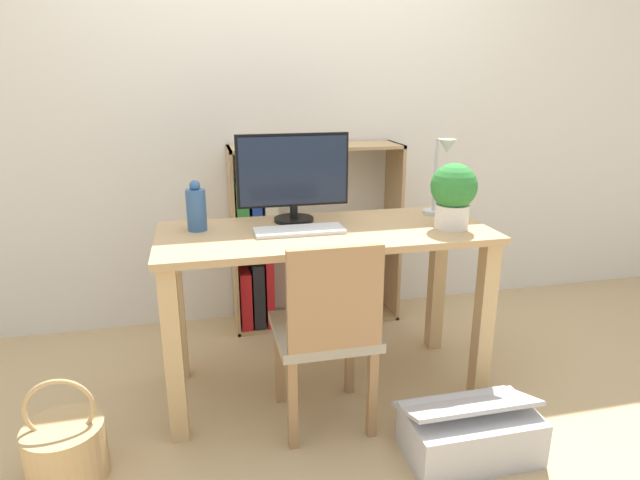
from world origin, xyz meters
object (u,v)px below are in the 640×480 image
(vase, at_px, (196,208))
(potted_plant, at_px, (453,193))
(storage_box, at_px, (470,432))
(desk_lamp, at_px, (441,170))
(chair, at_px, (327,329))
(monitor, at_px, (293,174))
(bookshelf, at_px, (283,241))
(basket, at_px, (66,450))
(keyboard, at_px, (299,230))

(vase, height_order, potted_plant, potted_plant)
(storage_box, bearing_deg, desk_lamp, 78.33)
(vase, bearing_deg, storage_box, -36.50)
(chair, relative_size, storage_box, 1.63)
(desk_lamp, xyz_separation_m, potted_plant, (-0.03, -0.19, -0.07))
(monitor, height_order, storage_box, monitor)
(chair, xyz_separation_m, bookshelf, (-0.01, 1.02, 0.05))
(bookshelf, bearing_deg, storage_box, -69.02)
(potted_plant, xyz_separation_m, storage_box, (-0.11, -0.50, -0.83))
(desk_lamp, bearing_deg, basket, -163.73)
(chair, xyz_separation_m, storage_box, (0.49, -0.30, -0.35))
(chair, bearing_deg, keyboard, 103.34)
(keyboard, height_order, basket, keyboard)
(keyboard, height_order, desk_lamp, desk_lamp)
(potted_plant, height_order, storage_box, potted_plant)
(monitor, bearing_deg, desk_lamp, -7.08)
(chair, height_order, bookshelf, bookshelf)
(monitor, height_order, potted_plant, monitor)
(vase, relative_size, potted_plant, 0.76)
(keyboard, bearing_deg, desk_lamp, 8.70)
(chair, bearing_deg, basket, -172.55)
(chair, relative_size, bookshelf, 0.79)
(desk_lamp, xyz_separation_m, basket, (-1.63, -0.48, -0.88))
(potted_plant, height_order, basket, potted_plant)
(vase, bearing_deg, keyboard, -17.59)
(vase, bearing_deg, monitor, 7.37)
(keyboard, bearing_deg, chair, -79.44)
(vase, relative_size, desk_lamp, 0.59)
(bookshelf, bearing_deg, basket, -131.57)
(monitor, relative_size, storage_box, 1.00)
(monitor, relative_size, desk_lamp, 1.38)
(basket, height_order, storage_box, basket)
(keyboard, height_order, bookshelf, bookshelf)
(desk_lamp, distance_m, chair, 0.93)
(bookshelf, xyz_separation_m, storage_box, (0.51, -1.32, -0.40))
(potted_plant, height_order, chair, potted_plant)
(basket, bearing_deg, potted_plant, 10.06)
(vase, relative_size, basket, 0.54)
(monitor, xyz_separation_m, potted_plant, (0.65, -0.28, -0.06))
(potted_plant, distance_m, basket, 1.81)
(vase, height_order, bookshelf, bookshelf)
(chair, bearing_deg, storage_box, -28.11)
(storage_box, bearing_deg, bookshelf, 110.98)
(bookshelf, height_order, storage_box, bookshelf)
(vase, xyz_separation_m, basket, (-0.51, -0.50, -0.75))
(chair, relative_size, basket, 2.03)
(monitor, height_order, basket, monitor)
(desk_lamp, height_order, chair, desk_lamp)
(vase, bearing_deg, desk_lamp, -1.45)
(bookshelf, relative_size, basket, 2.56)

